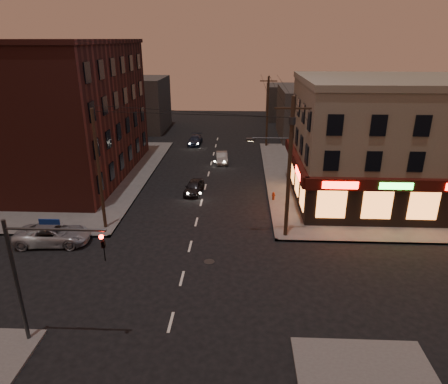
# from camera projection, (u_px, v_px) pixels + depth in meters

# --- Properties ---
(ground) EXTENTS (120.00, 120.00, 0.00)m
(ground) POSITION_uv_depth(u_px,v_px,m) (182.00, 278.00, 24.18)
(ground) COLOR black
(ground) RESTS_ON ground
(sidewalk_ne) EXTENTS (24.00, 28.00, 0.15)m
(sidewalk_ne) POSITION_uv_depth(u_px,v_px,m) (382.00, 179.00, 41.11)
(sidewalk_ne) COLOR #514F4C
(sidewalk_ne) RESTS_ON ground
(sidewalk_nw) EXTENTS (24.00, 28.00, 0.15)m
(sidewalk_nw) POSITION_uv_depth(u_px,v_px,m) (40.00, 174.00, 42.62)
(sidewalk_nw) COLOR #514F4C
(sidewalk_nw) RESTS_ON ground
(pizza_building) EXTENTS (15.85, 12.85, 10.50)m
(pizza_building) POSITION_uv_depth(u_px,v_px,m) (387.00, 142.00, 34.11)
(pizza_building) COLOR gray
(pizza_building) RESTS_ON sidewalk_ne
(brick_apartment) EXTENTS (12.00, 20.00, 13.00)m
(brick_apartment) POSITION_uv_depth(u_px,v_px,m) (63.00, 112.00, 40.11)
(brick_apartment) COLOR #4E1E19
(brick_apartment) RESTS_ON sidewalk_nw
(bg_building_ne_a) EXTENTS (10.00, 12.00, 7.00)m
(bg_building_ne_a) POSITION_uv_depth(u_px,v_px,m) (315.00, 113.00, 57.76)
(bg_building_ne_a) COLOR #3F3D3A
(bg_building_ne_a) RESTS_ON ground
(bg_building_nw) EXTENTS (9.00, 10.00, 8.00)m
(bg_building_nw) POSITION_uv_depth(u_px,v_px,m) (137.00, 104.00, 62.43)
(bg_building_nw) COLOR #3F3D3A
(bg_building_nw) RESTS_ON ground
(bg_building_ne_b) EXTENTS (8.00, 8.00, 6.00)m
(bg_building_ne_b) POSITION_uv_depth(u_px,v_px,m) (290.00, 102.00, 71.07)
(bg_building_ne_b) COLOR #3F3D3A
(bg_building_ne_b) RESTS_ON ground
(utility_pole_main) EXTENTS (4.20, 0.44, 10.00)m
(utility_pole_main) POSITION_uv_depth(u_px,v_px,m) (288.00, 161.00, 27.24)
(utility_pole_main) COLOR #382619
(utility_pole_main) RESTS_ON sidewalk_ne
(utility_pole_far) EXTENTS (0.26, 0.26, 9.00)m
(utility_pole_far) POSITION_uv_depth(u_px,v_px,m) (267.00, 112.00, 52.05)
(utility_pole_far) COLOR #382619
(utility_pole_far) RESTS_ON sidewalk_ne
(utility_pole_west) EXTENTS (0.24, 0.24, 9.00)m
(utility_pole_west) POSITION_uv_depth(u_px,v_px,m) (99.00, 171.00, 28.85)
(utility_pole_west) COLOR #382619
(utility_pole_west) RESTS_ON sidewalk_nw
(traffic_signal) EXTENTS (4.49, 0.32, 6.47)m
(traffic_signal) POSITION_uv_depth(u_px,v_px,m) (36.00, 266.00, 17.70)
(traffic_signal) COLOR #333538
(traffic_signal) RESTS_ON ground
(suv_cross) EXTENTS (5.27, 2.71, 1.42)m
(suv_cross) POSITION_uv_depth(u_px,v_px,m) (53.00, 234.00, 28.06)
(suv_cross) COLOR #96979E
(suv_cross) RESTS_ON ground
(sedan_near) EXTENTS (1.87, 3.74, 1.22)m
(sedan_near) POSITION_uv_depth(u_px,v_px,m) (194.00, 187.00, 37.33)
(sedan_near) COLOR black
(sedan_near) RESTS_ON ground
(sedan_mid) EXTENTS (1.62, 3.80, 1.22)m
(sedan_mid) POSITION_uv_depth(u_px,v_px,m) (222.00, 157.00, 46.62)
(sedan_mid) COLOR slate
(sedan_mid) RESTS_ON ground
(sedan_far) EXTENTS (1.84, 4.26, 1.22)m
(sedan_far) POSITION_uv_depth(u_px,v_px,m) (195.00, 140.00, 54.50)
(sedan_far) COLOR #1C2539
(sedan_far) RESTS_ON ground
(fire_hydrant) EXTENTS (0.32, 0.32, 0.73)m
(fire_hydrant) POSITION_uv_depth(u_px,v_px,m) (273.00, 195.00, 35.46)
(fire_hydrant) COLOR maroon
(fire_hydrant) RESTS_ON sidewalk_ne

